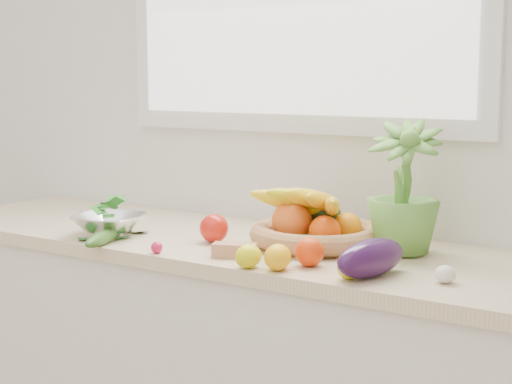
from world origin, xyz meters
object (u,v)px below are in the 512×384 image
Objects in this scene: potted_herb at (403,186)px; colander_with_spinach at (110,217)px; apple at (214,228)px; fruit_basket at (316,227)px; cucumber at (103,237)px; eggplant at (371,258)px.

colander_with_spinach is at bearing -163.16° from potted_herb.
potted_herb reaches higher than apple.
apple is 0.19× the size of fruit_basket.
fruit_basket is at bearing 25.62° from apple.
colander_with_spinach reaches higher than cucumber.
potted_herb is at bearing 17.08° from apple.
apple is 0.29m from fruit_basket.
eggplant reaches higher than apple.
eggplant is at bearing 5.84° from cucumber.
cucumber is at bearing -148.24° from fruit_basket.
apple reaches higher than cucumber.
apple is at bearing 168.51° from eggplant.
apple is 0.34m from colander_with_spinach.
potted_herb is (-0.03, 0.27, 0.14)m from eggplant.
eggplant is (0.55, -0.11, 0.00)m from apple.
eggplant is 0.87m from colander_with_spinach.
colander_with_spinach reaches higher than eggplant.
potted_herb is (0.77, 0.35, 0.17)m from cucumber.
apple is 0.36× the size of eggplant.
colander_with_spinach is at bearing -163.54° from apple.
fruit_basket is (-0.28, 0.24, 0.01)m from eggplant.
apple is at bearing -154.38° from fruit_basket.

